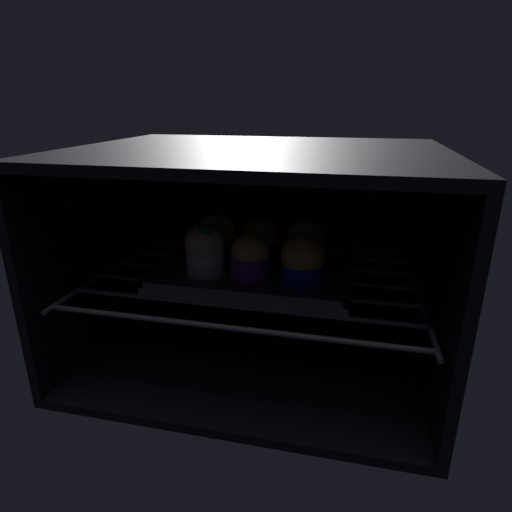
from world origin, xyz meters
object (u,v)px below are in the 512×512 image
at_px(muffin_row0_col1, 249,258).
at_px(muffin_row0_col2, 303,260).
at_px(muffin_row1_col0, 218,237).
at_px(muffin_row1_col1, 262,242).
at_px(muffin_row0_col0, 205,250).
at_px(muffin_row1_col2, 306,243).
at_px(baking_tray, 256,271).

relative_size(muffin_row0_col1, muffin_row0_col2, 0.94).
relative_size(muffin_row1_col0, muffin_row1_col1, 1.06).
xyz_separation_m(muffin_row0_col1, muffin_row1_col0, (-0.08, 0.08, 0.01)).
bearing_deg(muffin_row0_col1, muffin_row0_col0, 177.31).
bearing_deg(muffin_row1_col2, muffin_row1_col1, 178.59).
relative_size(muffin_row1_col1, muffin_row1_col2, 0.90).
relative_size(muffin_row0_col2, muffin_row1_col0, 0.95).
xyz_separation_m(muffin_row0_col0, muffin_row1_col2, (0.16, 0.08, -0.00)).
relative_size(muffin_row0_col1, muffin_row1_col1, 0.95).
bearing_deg(muffin_row1_col2, baking_tray, -154.61).
height_order(muffin_row0_col2, muffin_row1_col0, muffin_row1_col0).
bearing_deg(muffin_row0_col0, muffin_row0_col1, -2.69).
distance_m(muffin_row0_col2, muffin_row1_col1, 0.12).
distance_m(muffin_row0_col2, muffin_row1_col2, 0.08).
height_order(muffin_row0_col0, muffin_row1_col1, muffin_row0_col0).
height_order(muffin_row1_col0, muffin_row1_col1, muffin_row1_col0).
relative_size(baking_tray, muffin_row1_col1, 4.06).
bearing_deg(muffin_row1_col1, muffin_row1_col0, -178.91).
distance_m(muffin_row0_col0, muffin_row0_col2, 0.16).
bearing_deg(muffin_row0_col2, muffin_row1_col0, 154.74).
distance_m(muffin_row0_col1, muffin_row1_col1, 0.08).
distance_m(muffin_row0_col0, muffin_row1_col0, 0.08).
bearing_deg(muffin_row0_col0, baking_tray, 26.19).
distance_m(baking_tray, muffin_row1_col2, 0.10).
distance_m(muffin_row1_col0, muffin_row1_col1, 0.08).
relative_size(baking_tray, muffin_row0_col2, 4.04).
bearing_deg(muffin_row1_col1, muffin_row0_col2, -43.47).
height_order(muffin_row0_col0, muffin_row1_col0, muffin_row0_col0).
bearing_deg(muffin_row1_col0, muffin_row1_col2, -0.14).
xyz_separation_m(muffin_row0_col1, muffin_row0_col2, (0.09, 0.00, 0.00)).
bearing_deg(muffin_row0_col2, muffin_row0_col0, 179.53).
distance_m(baking_tray, muffin_row1_col0, 0.10).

